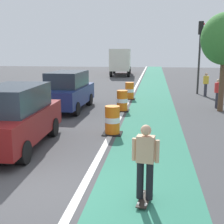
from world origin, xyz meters
TOP-DOWN VIEW (x-y plane):
  - ground_plane at (0.00, 0.00)m, footprint 100.00×100.00m
  - bike_lane_strip at (2.40, 12.00)m, footprint 2.50×80.00m
  - lane_divider_stripe at (0.90, 12.00)m, footprint 0.20×80.00m
  - skateboarder_on_lane at (2.36, -0.15)m, footprint 0.56×0.82m
  - parked_suv_nearest at (-1.98, 2.97)m, footprint 2.05×4.67m
  - parked_suv_second at (-2.05, 9.42)m, footprint 1.98×4.63m
  - traffic_barrel_front at (0.95, 4.99)m, footprint 0.73×0.73m
  - traffic_barrel_mid at (0.85, 9.46)m, footprint 0.73×0.73m
  - traffic_barrel_back at (0.90, 13.40)m, footprint 0.73×0.73m
  - delivery_truck_down_block at (-1.74, 31.83)m, footprint 2.72×7.72m
  - traffic_light_corner at (5.61, 16.49)m, footprint 0.41×0.32m
  - pedestrian_crossing at (5.98, 15.34)m, footprint 0.34×0.20m
  - pedestrian_waiting at (5.93, 10.97)m, footprint 0.34×0.20m

SIDE VIEW (x-z plane):
  - ground_plane at x=0.00m, z-range 0.00..0.00m
  - bike_lane_strip at x=2.40m, z-range 0.00..0.01m
  - lane_divider_stripe at x=0.90m, z-range 0.00..0.01m
  - traffic_barrel_front at x=0.95m, z-range -0.01..1.08m
  - traffic_barrel_mid at x=0.85m, z-range -0.01..1.08m
  - traffic_barrel_back at x=0.90m, z-range -0.01..1.08m
  - pedestrian_crossing at x=5.98m, z-range 0.06..1.67m
  - pedestrian_waiting at x=5.93m, z-range 0.06..1.67m
  - skateboarder_on_lane at x=2.36m, z-range 0.07..1.76m
  - parked_suv_nearest at x=-1.98m, z-range 0.02..2.06m
  - parked_suv_second at x=-2.05m, z-range 0.02..2.06m
  - delivery_truck_down_block at x=-1.74m, z-range 0.23..3.46m
  - traffic_light_corner at x=5.61m, z-range 0.95..6.05m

